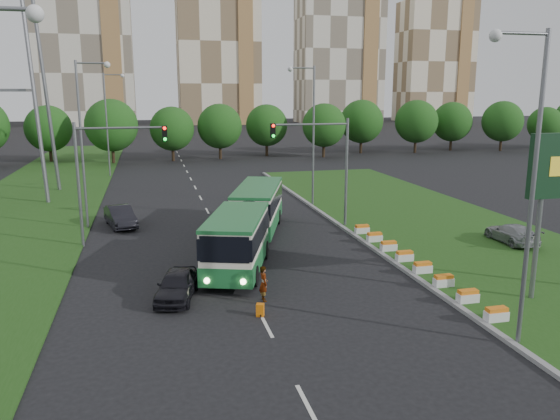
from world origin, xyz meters
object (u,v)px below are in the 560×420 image
object	(u,v)px
traffic_mast_median	(326,156)
traffic_mast_left	(104,164)
car_median	(512,233)
shopping_trolley	(260,310)
car_left_near	(177,285)
articulated_bus	(246,221)
car_left_far	(120,216)
pedestrian	(264,283)

from	to	relation	value
traffic_mast_median	traffic_mast_left	xyz separation A→B (m)	(-15.16, -1.00, 0.00)
car_median	traffic_mast_left	bearing A→B (deg)	-12.42
shopping_trolley	car_left_near	bearing A→B (deg)	159.88
articulated_bus	car_left_far	world-z (taller)	articulated_bus
traffic_mast_median	pedestrian	bearing A→B (deg)	-119.24
traffic_mast_median	shopping_trolley	xyz separation A→B (m)	(-7.83, -14.82, -5.06)
traffic_mast_left	car_left_far	bearing A→B (deg)	84.08
articulated_bus	traffic_mast_left	bearing A→B (deg)	-179.30
car_left_near	shopping_trolley	bearing A→B (deg)	-26.70
traffic_mast_left	articulated_bus	distance (m)	9.75
pedestrian	shopping_trolley	world-z (taller)	pedestrian
articulated_bus	shopping_trolley	size ratio (longest dim) A/B	30.00
car_left_far	pedestrian	distance (m)	18.54
car_median	pedestrian	distance (m)	18.76
car_left_far	pedestrian	xyz separation A→B (m)	(7.35, -17.02, 0.09)
traffic_mast_left	car_median	bearing A→B (deg)	-13.50
car_left_far	pedestrian	world-z (taller)	pedestrian
car_median	pedestrian	world-z (taller)	pedestrian
car_left_near	car_median	bearing A→B (deg)	26.12
traffic_mast_left	car_median	size ratio (longest dim) A/B	1.85
traffic_mast_median	car_left_near	size ratio (longest dim) A/B	1.93
articulated_bus	shopping_trolley	bearing A→B (deg)	-78.37
articulated_bus	car_left_near	bearing A→B (deg)	-102.45
articulated_bus	car_left_near	xyz separation A→B (m)	(-4.80, -8.05, -1.05)
car_median	shopping_trolley	xyz separation A→B (m)	(-18.36, -7.65, -0.49)
articulated_bus	car_left_near	distance (m)	9.43
traffic_mast_median	car_left_far	bearing A→B (deg)	164.74
traffic_mast_left	car_median	distance (m)	26.81
car_left_near	car_left_far	size ratio (longest dim) A/B	0.88
car_median	pedestrian	size ratio (longest dim) A/B	2.49
traffic_mast_median	pedestrian	world-z (taller)	traffic_mast_median
articulated_bus	pedestrian	world-z (taller)	articulated_bus
car_left_far	shopping_trolley	xyz separation A→B (m)	(6.81, -18.81, -0.49)
car_median	shopping_trolley	world-z (taller)	car_median
car_left_near	shopping_trolley	size ratio (longest dim) A/B	7.12
car_median	articulated_bus	bearing A→B (deg)	-10.26
car_left_far	car_median	distance (m)	27.53
traffic_mast_median	car_left_far	size ratio (longest dim) A/B	1.70
articulated_bus	car_median	xyz separation A→B (m)	(17.05, -3.42, -0.98)
traffic_mast_median	pedestrian	distance (m)	15.59
car_left_far	car_median	xyz separation A→B (m)	(25.17, -11.16, 0.00)
car_left_near	pedestrian	distance (m)	4.22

